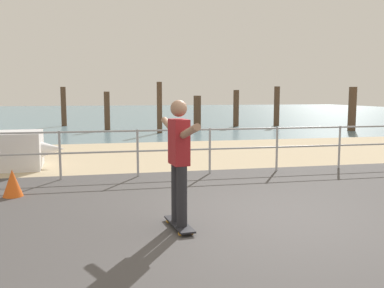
% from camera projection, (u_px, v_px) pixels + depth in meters
% --- Properties ---
extents(ground_plane, '(24.00, 10.00, 0.04)m').
position_uv_depth(ground_plane, '(296.00, 247.00, 4.96)').
color(ground_plane, '#474444').
rests_on(ground_plane, ground).
extents(beach_strip, '(24.00, 6.00, 0.04)m').
position_uv_depth(beach_strip, '(177.00, 154.00, 12.72)').
color(beach_strip, tan).
rests_on(beach_strip, ground).
extents(sea_surface, '(72.00, 50.00, 0.04)m').
position_uv_depth(sea_surface, '(125.00, 113.00, 39.89)').
color(sea_surface, slate).
rests_on(sea_surface, ground).
extents(railing_fence, '(12.97, 0.05, 1.05)m').
position_uv_depth(railing_fence, '(138.00, 146.00, 9.03)').
color(railing_fence, '#9EA0A5').
rests_on(railing_fence, ground).
extents(skateboard, '(0.30, 0.82, 0.08)m').
position_uv_depth(skateboard, '(179.00, 224.00, 5.62)').
color(skateboard, black).
rests_on(skateboard, ground).
extents(skateboarder, '(0.27, 1.45, 1.65)m').
position_uv_depth(skateboarder, '(179.00, 155.00, 5.50)').
color(skateboarder, '#26262B').
rests_on(skateboarder, skateboard).
extents(groyne_post_0, '(0.29, 0.29, 2.19)m').
position_uv_depth(groyne_post_0, '(64.00, 107.00, 23.27)').
color(groyne_post_0, '#513826').
rests_on(groyne_post_0, ground).
extents(groyne_post_1, '(0.28, 0.28, 1.92)m').
position_uv_depth(groyne_post_1, '(107.00, 111.00, 20.71)').
color(groyne_post_1, '#513826').
rests_on(groyne_post_1, ground).
extents(groyne_post_2, '(0.24, 0.24, 2.35)m').
position_uv_depth(groyne_post_2, '(159.00, 108.00, 19.09)').
color(groyne_post_2, '#513826').
rests_on(groyne_post_2, ground).
extents(groyne_post_3, '(0.39, 0.39, 1.72)m').
position_uv_depth(groyne_post_3, '(197.00, 112.00, 21.96)').
color(groyne_post_3, '#513826').
rests_on(groyne_post_3, ground).
extents(groyne_post_4, '(0.31, 0.31, 2.02)m').
position_uv_depth(groyne_post_4, '(236.00, 108.00, 23.00)').
color(groyne_post_4, '#513826').
rests_on(groyne_post_4, ground).
extents(groyne_post_5, '(0.31, 0.31, 2.22)m').
position_uv_depth(groyne_post_5, '(277.00, 106.00, 23.33)').
color(groyne_post_5, '#513826').
rests_on(groyne_post_5, ground).
extents(groyne_post_6, '(0.38, 0.38, 2.14)m').
position_uv_depth(groyne_post_6, '(352.00, 109.00, 20.27)').
color(groyne_post_6, '#513826').
rests_on(groyne_post_6, ground).
extents(traffic_cone, '(0.36, 0.36, 0.50)m').
position_uv_depth(traffic_cone, '(13.00, 184.00, 7.31)').
color(traffic_cone, '#E55919').
rests_on(traffic_cone, ground).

